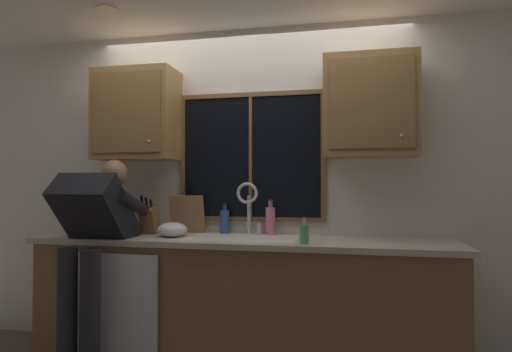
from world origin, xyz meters
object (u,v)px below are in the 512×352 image
at_px(soap_dispenser, 304,234).
at_px(bottle_green_glass, 225,221).
at_px(knife_block, 149,220).
at_px(bottle_tall_clear, 270,220).
at_px(cutting_board, 187,214).
at_px(mixing_bowl, 172,230).
at_px(person_standing, 94,237).

height_order(soap_dispenser, bottle_green_glass, bottle_green_glass).
distance_m(knife_block, bottle_green_glass, 0.59).
xyz_separation_m(bottle_green_glass, bottle_tall_clear, (0.37, -0.00, 0.01)).
xyz_separation_m(knife_block, bottle_green_glass, (0.57, 0.13, -0.01)).
relative_size(knife_block, soap_dispenser, 1.85).
bearing_deg(cutting_board, soap_dispenser, -24.00).
xyz_separation_m(mixing_bowl, bottle_green_glass, (0.33, 0.26, 0.05)).
bearing_deg(cutting_board, knife_block, -154.56).
distance_m(mixing_bowl, bottle_tall_clear, 0.74).
height_order(person_standing, bottle_tall_clear, person_standing).
xyz_separation_m(person_standing, knife_block, (0.23, 0.38, 0.09)).
relative_size(person_standing, bottle_green_glass, 6.26).
relative_size(person_standing, bottle_tall_clear, 5.48).
xyz_separation_m(cutting_board, bottle_green_glass, (0.31, 0.01, -0.05)).
bearing_deg(soap_dispenser, bottle_green_glass, 146.36).
bearing_deg(bottle_green_glass, bottle_tall_clear, -0.64).
distance_m(knife_block, cutting_board, 0.29).
distance_m(person_standing, knife_block, 0.45).
bearing_deg(bottle_tall_clear, mixing_bowl, -159.50).
xyz_separation_m(person_standing, soap_dispenser, (1.47, 0.07, 0.05)).
height_order(mixing_bowl, bottle_green_glass, bottle_green_glass).
bearing_deg(soap_dispenser, bottle_tall_clear, 124.28).
distance_m(bottle_green_glass, bottle_tall_clear, 0.37).
xyz_separation_m(person_standing, cutting_board, (0.50, 0.50, 0.13)).
relative_size(cutting_board, bottle_tall_clear, 1.11).
relative_size(cutting_board, mixing_bowl, 1.36).
distance_m(person_standing, cutting_board, 0.72).
bearing_deg(knife_block, bottle_tall_clear, 7.91).
bearing_deg(mixing_bowl, bottle_tall_clear, 20.50).
xyz_separation_m(soap_dispenser, bottle_tall_clear, (-0.30, 0.44, 0.05)).
height_order(cutting_board, mixing_bowl, cutting_board).
xyz_separation_m(mixing_bowl, bottle_tall_clear, (0.69, 0.26, 0.06)).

